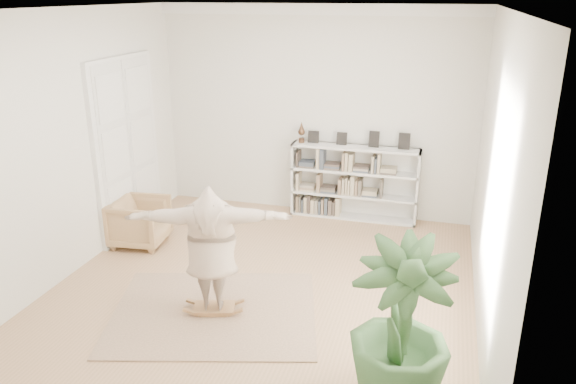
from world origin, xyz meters
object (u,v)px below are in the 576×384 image
object	(u,v)px
houseplant	(400,328)
bookshelf	(354,183)
rocker_board	(214,308)
armchair	(140,222)
person	(211,246)

from	to	relation	value
houseplant	bookshelf	bearing A→B (deg)	104.43
rocker_board	bookshelf	bearing A→B (deg)	57.18
armchair	rocker_board	world-z (taller)	armchair
armchair	houseplant	bearing A→B (deg)	-127.72
armchair	rocker_board	xyz separation A→B (m)	(1.91, -1.58, -0.30)
armchair	houseplant	size ratio (longest dim) A/B	0.48
armchair	houseplant	xyz separation A→B (m)	(4.23, -2.62, 0.48)
armchair	person	distance (m)	2.54
bookshelf	person	bearing A→B (deg)	-107.61
rocker_board	person	distance (m)	0.85
bookshelf	houseplant	size ratio (longest dim) A/B	1.29
bookshelf	armchair	distance (m)	3.65
armchair	houseplant	distance (m)	5.01
bookshelf	armchair	world-z (taller)	bookshelf
person	bookshelf	bearing A→B (deg)	-122.82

